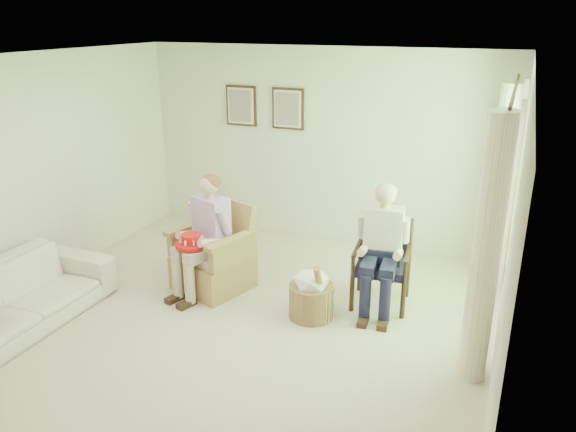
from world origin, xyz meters
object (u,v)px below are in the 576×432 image
object	(u,v)px
wicker_armchair	(214,261)
hatbox	(312,294)
person_dark	(382,240)
wood_armchair	(383,259)
sofa	(9,302)
person_wicker	(206,228)
red_hat	(191,242)

from	to	relation	value
wicker_armchair	hatbox	world-z (taller)	wicker_armchair
wicker_armchair	person_dark	world-z (taller)	person_dark
person_dark	hatbox	xyz separation A→B (m)	(-0.59, -0.48, -0.50)
wood_armchair	sofa	distance (m)	3.82
wicker_armchair	wood_armchair	world-z (taller)	wicker_armchair
wicker_armchair	person_wicker	distance (m)	0.47
person_wicker	hatbox	xyz separation A→B (m)	(1.27, -0.10, -0.50)
wood_armchair	person_wicker	world-z (taller)	person_wicker
wicker_armchair	red_hat	distance (m)	0.49
person_dark	wicker_armchair	bearing A→B (deg)	-178.27
wicker_armchair	person_wicker	size ratio (longest dim) A/B	0.74
sofa	person_dark	bearing A→B (deg)	-59.80
wood_armchair	red_hat	world-z (taller)	wood_armchair
sofa	hatbox	world-z (taller)	hatbox
wood_armchair	hatbox	distance (m)	0.89
wicker_armchair	sofa	world-z (taller)	wicker_armchair
sofa	person_wicker	world-z (taller)	person_wicker
wood_armchair	hatbox	xyz separation A→B (m)	(-0.59, -0.63, -0.22)
sofa	hatbox	xyz separation A→B (m)	(2.64, 1.40, -0.05)
person_dark	hatbox	distance (m)	0.91
hatbox	wood_armchair	bearing A→B (deg)	47.11
person_wicker	wood_armchair	bearing A→B (deg)	33.80
wood_armchair	sofa	xyz separation A→B (m)	(-3.23, -2.03, -0.17)
sofa	hatbox	bearing A→B (deg)	-62.13
hatbox	person_wicker	bearing A→B (deg)	175.69
sofa	red_hat	bearing A→B (deg)	-44.94
wood_armchair	sofa	world-z (taller)	wood_armchair
wood_armchair	person_wicker	bearing A→B (deg)	-170.03
hatbox	red_hat	bearing A→B (deg)	-175.75
person_wicker	person_dark	size ratio (longest dim) A/B	1.00
person_wicker	red_hat	size ratio (longest dim) A/B	3.79
red_hat	sofa	bearing A→B (deg)	-134.94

